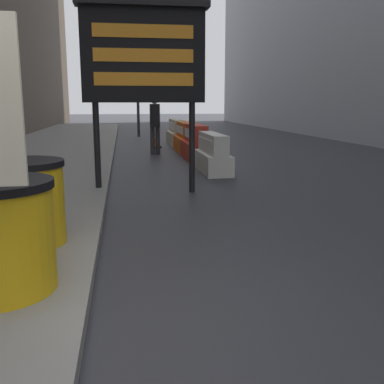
% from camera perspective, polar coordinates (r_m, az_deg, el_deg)
% --- Properties ---
extents(ground_plane, '(120.00, 120.00, 0.00)m').
position_cam_1_polar(ground_plane, '(3.03, -13.53, -18.40)').
color(ground_plane, '#2D2D33').
extents(barrel_drum_middle, '(0.87, 0.87, 0.82)m').
position_cam_1_polar(barrel_drum_middle, '(4.66, -20.97, -1.25)').
color(barrel_drum_middle, yellow).
rests_on(barrel_drum_middle, sidewalk_left).
extents(message_board, '(2.06, 0.36, 3.03)m').
position_cam_1_polar(message_board, '(7.42, -6.18, 16.88)').
color(message_board, black).
rests_on(message_board, ground_plane).
extents(jersey_barrier_white, '(0.54, 1.83, 0.84)m').
position_cam_1_polar(jersey_barrier_white, '(9.82, 2.63, 4.71)').
color(jersey_barrier_white, silver).
rests_on(jersey_barrier_white, ground_plane).
extents(jersey_barrier_red_striped, '(0.61, 1.71, 0.92)m').
position_cam_1_polar(jersey_barrier_red_striped, '(12.07, 0.48, 6.11)').
color(jersey_barrier_red_striped, red).
rests_on(jersey_barrier_red_striped, ground_plane).
extents(jersey_barrier_orange_far, '(0.59, 1.87, 0.90)m').
position_cam_1_polar(jersey_barrier_orange_far, '(14.01, -0.81, 6.78)').
color(jersey_barrier_orange_far, orange).
rests_on(jersey_barrier_orange_far, ground_plane).
extents(jersey_barrier_cream, '(0.54, 2.14, 0.90)m').
position_cam_1_polar(jersey_barrier_cream, '(16.45, -2.00, 7.44)').
color(jersey_barrier_cream, beige).
rests_on(jersey_barrier_cream, ground_plane).
extents(traffic_cone_near, '(0.33, 0.33, 0.59)m').
position_cam_1_polar(traffic_cone_near, '(15.29, -4.54, 6.71)').
color(traffic_cone_near, black).
rests_on(traffic_cone_near, ground_plane).
extents(traffic_cone_mid, '(0.33, 0.33, 0.58)m').
position_cam_1_polar(traffic_cone_mid, '(16.17, -1.70, 6.98)').
color(traffic_cone_mid, black).
rests_on(traffic_cone_mid, ground_plane).
extents(traffic_light_near_curb, '(0.28, 0.45, 4.34)m').
position_cam_1_polar(traffic_light_near_curb, '(20.36, -6.98, 15.80)').
color(traffic_light_near_curb, '#2D2D30').
rests_on(traffic_light_near_curb, ground_plane).
extents(pedestrian_worker, '(0.29, 0.44, 1.68)m').
position_cam_1_polar(pedestrian_worker, '(13.17, -4.74, 9.07)').
color(pedestrian_worker, '#333338').
rests_on(pedestrian_worker, ground_plane).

